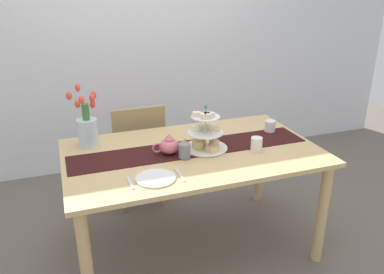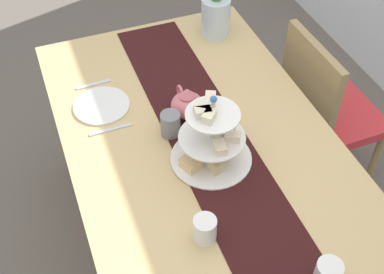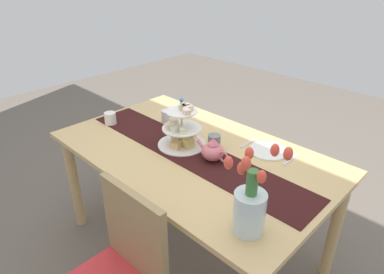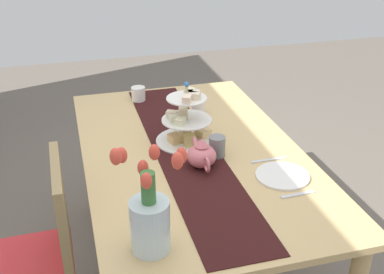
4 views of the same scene
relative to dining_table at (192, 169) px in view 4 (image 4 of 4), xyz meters
The scene contains 12 objects.
dining_table is the anchor object (origin of this frame).
chair_left 0.78m from the dining_table, 107.52° to the left, with size 0.43×0.43×0.91m.
table_runner 0.11m from the dining_table, 90.00° to the left, with size 1.61×0.29×0.00m, color black.
tiered_cake_stand 0.22m from the dining_table, ahead, with size 0.30×0.30×0.30m.
teapot 0.23m from the dining_table, behind, with size 0.24×0.13×0.14m.
tulip_vase 0.75m from the dining_table, 153.50° to the left, with size 0.20×0.24×0.41m.
cream_jug 0.69m from the dining_table, 11.68° to the left, with size 0.08×0.08×0.09m, color white.
dinner_plate_left 0.47m from the dining_table, 137.29° to the right, with size 0.23×0.23×0.01m, color white.
fork_left 0.58m from the dining_table, 147.23° to the right, with size 0.02×0.15×0.01m, color silver.
knife_left 0.38m from the dining_table, 121.50° to the right, with size 0.01×0.17×0.01m, color silver.
mug_grey 0.20m from the dining_table, 132.90° to the right, with size 0.08×0.08×0.10m, color slate.
mug_white_text 0.45m from the dining_table, 20.52° to the right, with size 0.08×0.08×0.10m, color white.
Camera 4 is at (-1.92, 0.53, 1.84)m, focal length 44.95 mm.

